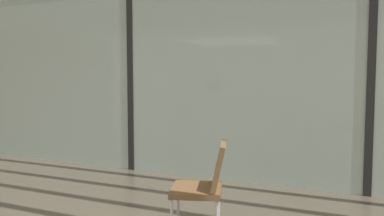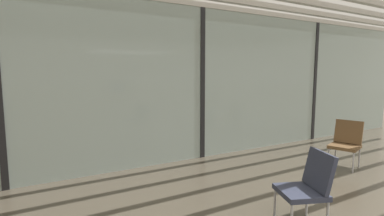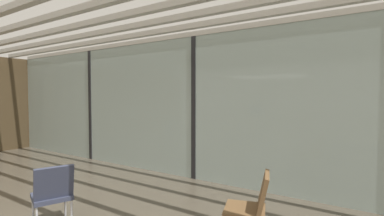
{
  "view_description": "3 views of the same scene",
  "coord_description": "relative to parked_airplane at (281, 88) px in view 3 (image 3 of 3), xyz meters",
  "views": [
    {
      "loc": [
        3.42,
        -0.13,
        1.49
      ],
      "look_at": [
        0.12,
        7.33,
        0.86
      ],
      "focal_mm": 36.31,
      "sensor_mm": 36.0,
      "label": 1
    },
    {
      "loc": [
        -3.12,
        0.11,
        1.75
      ],
      "look_at": [
        -0.45,
        4.8,
        1.11
      ],
      "focal_mm": 27.0,
      "sensor_mm": 36.0,
      "label": 2
    },
    {
      "loc": [
        3.25,
        0.13,
        1.79
      ],
      "look_at": [
        -0.24,
        5.47,
        1.52
      ],
      "focal_mm": 26.08,
      "sensor_mm": 36.0,
      "label": 3
    }
  ],
  "objects": [
    {
      "name": "parked_airplane",
      "position": [
        0.0,
        0.0,
        0.0
      ],
      "size": [
        14.35,
        4.27,
        4.27
      ],
      "color": "silver",
      "rests_on": "ground"
    },
    {
      "name": "window_mullion_1",
      "position": [
        -0.1,
        -6.31,
        -0.6
      ],
      "size": [
        0.1,
        0.12,
        3.07
      ],
      "primitive_type": "cube",
      "color": "black",
      "rests_on": "ground"
    },
    {
      "name": "glass_curtain_wall",
      "position": [
        -0.1,
        -6.31,
        -0.6
      ],
      "size": [
        14.0,
        0.08,
        3.07
      ],
      "primitive_type": "cube",
      "color": "#A3B7B2",
      "rests_on": "ground"
    },
    {
      "name": "lounge_chair_0",
      "position": [
        1.94,
        -8.21,
        -1.64
      ],
      "size": [
        0.65,
        0.62,
        0.87
      ],
      "rotation": [
        0.0,
        0.0,
        5.02
      ],
      "color": "brown",
      "rests_on": "ground"
    },
    {
      "name": "window_mullion_0",
      "position": [
        -3.6,
        -6.31,
        -0.6
      ],
      "size": [
        0.1,
        0.12,
        3.07
      ],
      "primitive_type": "cube",
      "color": "black",
      "rests_on": "ground"
    },
    {
      "name": "lounge_chair_1",
      "position": [
        -0.48,
        -9.29,
        -1.64
      ],
      "size": [
        0.66,
        0.64,
        0.87
      ],
      "rotation": [
        0.0,
        0.0,
        4.34
      ],
      "color": "#33384C",
      "rests_on": "ground"
    }
  ]
}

